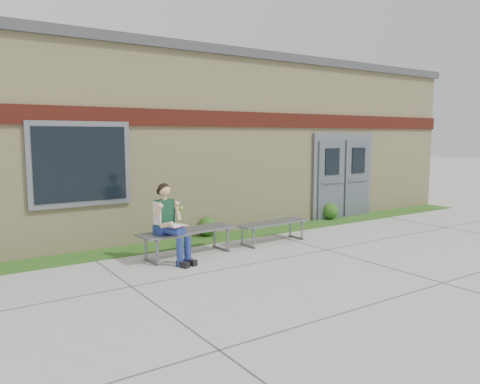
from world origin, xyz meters
TOP-DOWN VIEW (x-y plane):
  - ground at (0.00, 0.00)m, footprint 80.00×80.00m
  - grass_strip at (0.00, 2.60)m, footprint 16.00×0.80m
  - school_building at (-0.00, 5.99)m, footprint 16.20×6.22m
  - bench_left at (-1.46, 1.62)m, footprint 1.95×0.70m
  - bench_right at (0.54, 1.62)m, footprint 1.69×0.54m
  - girl at (-1.91, 1.42)m, footprint 0.56×0.85m
  - shrub_mid at (-0.32, 2.85)m, footprint 0.42×0.42m
  - shrub_east at (3.44, 2.85)m, footprint 0.44×0.44m

SIDE VIEW (x-z plane):
  - ground at x=0.00m, z-range 0.00..0.00m
  - grass_strip at x=0.00m, z-range 0.00..0.02m
  - shrub_mid at x=-0.32m, z-range 0.02..0.44m
  - shrub_east at x=3.44m, z-range 0.02..0.46m
  - bench_right at x=0.54m, z-range 0.12..0.55m
  - bench_left at x=-1.46m, z-range 0.14..0.63m
  - girl at x=-1.91m, z-range 0.04..1.44m
  - school_building at x=0.00m, z-range 0.00..4.20m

